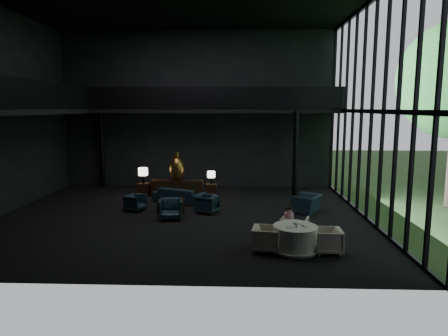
{
  "coord_description": "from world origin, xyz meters",
  "views": [
    {
      "loc": [
        2.15,
        -14.76,
        4.12
      ],
      "look_at": [
        1.57,
        0.5,
        1.82
      ],
      "focal_mm": 32.0,
      "sensor_mm": 36.0,
      "label": 1
    }
  ],
  "objects_px": {
    "table_lamp_right": "(211,175)",
    "dining_chair_west": "(266,237)",
    "side_table_right": "(211,190)",
    "lounge_armchair_west": "(135,203)",
    "dining_chair_east": "(328,239)",
    "child": "(289,216)",
    "coffee_table": "(171,206)",
    "lounge_armchair_east": "(207,203)",
    "console": "(177,188)",
    "table_lamp_left": "(143,172)",
    "dining_chair_north": "(295,227)",
    "sofa": "(179,192)",
    "side_table_left": "(144,189)",
    "lounge_armchair_south": "(171,207)",
    "dining_table": "(295,240)",
    "window_armchair": "(306,200)",
    "bronze_urn": "(177,168)"
  },
  "relations": [
    {
      "from": "side_table_left",
      "to": "lounge_armchair_west",
      "type": "relative_size",
      "value": 0.9
    },
    {
      "from": "coffee_table",
      "to": "dining_chair_west",
      "type": "bearing_deg",
      "value": -51.25
    },
    {
      "from": "side_table_left",
      "to": "dining_table",
      "type": "height_order",
      "value": "dining_table"
    },
    {
      "from": "side_table_left",
      "to": "table_lamp_right",
      "type": "bearing_deg",
      "value": 0.36
    },
    {
      "from": "side_table_right",
      "to": "dining_chair_east",
      "type": "xyz_separation_m",
      "value": [
        3.86,
        -7.37,
        0.1
      ]
    },
    {
      "from": "sofa",
      "to": "dining_chair_east",
      "type": "relative_size",
      "value": 3.16
    },
    {
      "from": "bronze_urn",
      "to": "sofa",
      "type": "bearing_deg",
      "value": -77.15
    },
    {
      "from": "sofa",
      "to": "dining_chair_north",
      "type": "distance_m",
      "value": 6.53
    },
    {
      "from": "coffee_table",
      "to": "child",
      "type": "relative_size",
      "value": 1.58
    },
    {
      "from": "table_lamp_right",
      "to": "side_table_left",
      "type": "bearing_deg",
      "value": -179.64
    },
    {
      "from": "sofa",
      "to": "lounge_armchair_east",
      "type": "distance_m",
      "value": 2.2
    },
    {
      "from": "coffee_table",
      "to": "lounge_armchair_west",
      "type": "bearing_deg",
      "value": 179.92
    },
    {
      "from": "lounge_armchair_west",
      "to": "dining_chair_west",
      "type": "bearing_deg",
      "value": -110.94
    },
    {
      "from": "table_lamp_left",
      "to": "dining_chair_west",
      "type": "distance_m",
      "value": 8.9
    },
    {
      "from": "child",
      "to": "lounge_armchair_west",
      "type": "bearing_deg",
      "value": -30.51
    },
    {
      "from": "lounge_armchair_east",
      "to": "sofa",
      "type": "bearing_deg",
      "value": -120.53
    },
    {
      "from": "side_table_left",
      "to": "side_table_right",
      "type": "xyz_separation_m",
      "value": [
        3.2,
        0.09,
        -0.02
      ]
    },
    {
      "from": "sofa",
      "to": "table_lamp_left",
      "type": "bearing_deg",
      "value": -11.81
    },
    {
      "from": "side_table_right",
      "to": "window_armchair",
      "type": "relative_size",
      "value": 0.51
    },
    {
      "from": "bronze_urn",
      "to": "dining_table",
      "type": "bearing_deg",
      "value": -57.33
    },
    {
      "from": "dining_chair_east",
      "to": "sofa",
      "type": "bearing_deg",
      "value": -137.67
    },
    {
      "from": "dining_chair_north",
      "to": "child",
      "type": "bearing_deg",
      "value": 34.85
    },
    {
      "from": "lounge_armchair_east",
      "to": "coffee_table",
      "type": "distance_m",
      "value": 1.49
    },
    {
      "from": "lounge_armchair_east",
      "to": "dining_chair_east",
      "type": "relative_size",
      "value": 1.01
    },
    {
      "from": "console",
      "to": "side_table_left",
      "type": "relative_size",
      "value": 4.01
    },
    {
      "from": "dining_chair_east",
      "to": "child",
      "type": "relative_size",
      "value": 1.22
    },
    {
      "from": "dining_table",
      "to": "dining_chair_north",
      "type": "xyz_separation_m",
      "value": [
        0.13,
        1.03,
        0.09
      ]
    },
    {
      "from": "coffee_table",
      "to": "dining_chair_north",
      "type": "distance_m",
      "value": 5.59
    },
    {
      "from": "side_table_left",
      "to": "lounge_armchair_west",
      "type": "bearing_deg",
      "value": -83.64
    },
    {
      "from": "table_lamp_right",
      "to": "dining_chair_east",
      "type": "relative_size",
      "value": 0.8
    },
    {
      "from": "lounge_armchair_south",
      "to": "dining_chair_west",
      "type": "bearing_deg",
      "value": -50.2
    },
    {
      "from": "side_table_right",
      "to": "table_lamp_right",
      "type": "relative_size",
      "value": 0.92
    },
    {
      "from": "side_table_left",
      "to": "lounge_armchair_west",
      "type": "height_order",
      "value": "lounge_armchair_west"
    },
    {
      "from": "table_lamp_right",
      "to": "dining_chair_west",
      "type": "bearing_deg",
      "value": -73.75
    },
    {
      "from": "lounge_armchair_east",
      "to": "side_table_left",
      "type": "bearing_deg",
      "value": -112.11
    },
    {
      "from": "dining_chair_west",
      "to": "table_lamp_left",
      "type": "bearing_deg",
      "value": 45.15
    },
    {
      "from": "sofa",
      "to": "child",
      "type": "bearing_deg",
      "value": 152.17
    },
    {
      "from": "table_lamp_left",
      "to": "dining_chair_north",
      "type": "xyz_separation_m",
      "value": [
        6.27,
        -6.06,
        -0.72
      ]
    },
    {
      "from": "table_lamp_left",
      "to": "dining_chair_east",
      "type": "bearing_deg",
      "value": -45.56
    },
    {
      "from": "lounge_armchair_west",
      "to": "lounge_armchair_east",
      "type": "height_order",
      "value": "lounge_armchair_east"
    },
    {
      "from": "console",
      "to": "lounge_armchair_east",
      "type": "bearing_deg",
      "value": -61.01
    },
    {
      "from": "side_table_right",
      "to": "lounge_armchair_west",
      "type": "distance_m",
      "value": 4.09
    },
    {
      "from": "window_armchair",
      "to": "table_lamp_right",
      "type": "bearing_deg",
      "value": -94.5
    },
    {
      "from": "lounge_armchair_east",
      "to": "dining_chair_north",
      "type": "height_order",
      "value": "dining_chair_north"
    },
    {
      "from": "lounge_armchair_west",
      "to": "dining_chair_west",
      "type": "relative_size",
      "value": 0.84
    },
    {
      "from": "lounge_armchair_south",
      "to": "sofa",
      "type": "bearing_deg",
      "value": 85.33
    },
    {
      "from": "side_table_right",
      "to": "lounge_armchair_west",
      "type": "height_order",
      "value": "lounge_armchair_west"
    },
    {
      "from": "side_table_right",
      "to": "table_lamp_right",
      "type": "xyz_separation_m",
      "value": [
        0.0,
        -0.07,
        0.73
      ]
    },
    {
      "from": "sofa",
      "to": "dining_chair_north",
      "type": "xyz_separation_m",
      "value": [
        4.39,
        -4.83,
        -0.06
      ]
    },
    {
      "from": "lounge_armchair_east",
      "to": "coffee_table",
      "type": "bearing_deg",
      "value": -77.87
    }
  ]
}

